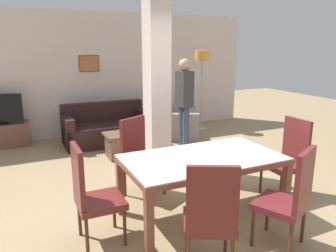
{
  "coord_description": "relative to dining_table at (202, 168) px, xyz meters",
  "views": [
    {
      "loc": [
        -1.88,
        -3.06,
        2.0
      ],
      "look_at": [
        0.0,
        0.94,
        0.9
      ],
      "focal_mm": 35.0,
      "sensor_mm": 36.0,
      "label": 1
    }
  ],
  "objects": [
    {
      "name": "dining_chair_head_left",
      "position": [
        -1.3,
        0.0,
        -0.05
      ],
      "size": [
        0.46,
        0.46,
        1.06
      ],
      "rotation": [
        0.0,
        0.0,
        -1.57
      ],
      "color": "maroon",
      "rests_on": "ground_plane"
    },
    {
      "name": "back_wall",
      "position": [
        -0.0,
        4.32,
        0.74
      ],
      "size": [
        7.2,
        0.09,
        2.7
      ],
      "color": "beige",
      "rests_on": "ground_plane"
    },
    {
      "name": "standing_person",
      "position": [
        1.04,
        2.42,
        0.41
      ],
      "size": [
        0.23,
        0.39,
        1.75
      ],
      "rotation": [
        0.0,
        0.0,
        1.54
      ],
      "color": "#3A4A64",
      "rests_on": "ground_plane"
    },
    {
      "name": "dining_chair_near_left",
      "position": [
        -0.45,
        -0.88,
        -0.05
      ],
      "size": [
        0.62,
        0.62,
        1.06
      ],
      "rotation": [
        0.0,
        0.0,
        -0.47
      ],
      "color": "maroon",
      "rests_on": "ground_plane"
    },
    {
      "name": "divider_pillar",
      "position": [
        0.17,
        1.72,
        0.74
      ],
      "size": [
        0.34,
        0.37,
        2.7
      ],
      "color": "beige",
      "rests_on": "ground_plane"
    },
    {
      "name": "floor_lamp",
      "position": [
        2.14,
        3.63,
        0.97
      ],
      "size": [
        0.34,
        0.34,
        1.87
      ],
      "color": "#B7B7BC",
      "rests_on": "ground_plane"
    },
    {
      "name": "coffee_table",
      "position": [
        -0.21,
        2.46,
        -0.38
      ],
      "size": [
        0.63,
        0.52,
        0.44
      ],
      "color": "brown",
      "rests_on": "ground_plane"
    },
    {
      "name": "sofa",
      "position": [
        -0.22,
        3.49,
        -0.33
      ],
      "size": [
        1.75,
        0.88,
        0.81
      ],
      "rotation": [
        0.0,
        0.0,
        3.14
      ],
      "color": "black",
      "rests_on": "ground_plane"
    },
    {
      "name": "armchair",
      "position": [
        1.33,
        3.31,
        -0.34
      ],
      "size": [
        1.17,
        1.21,
        0.75
      ],
      "rotation": [
        0.0,
        0.0,
        4.26
      ],
      "color": "#A39492",
      "rests_on": "ground_plane"
    },
    {
      "name": "dining_chair_far_left",
      "position": [
        -0.45,
        0.89,
        -0.05
      ],
      "size": [
        0.62,
        0.62,
        1.06
      ],
      "rotation": [
        0.0,
        0.0,
        -2.68
      ],
      "color": "maroon",
      "rests_on": "ground_plane"
    },
    {
      "name": "ground_plane",
      "position": [
        0.0,
        0.0,
        -0.61
      ],
      "size": [
        18.0,
        18.0,
        0.0
      ],
      "primitive_type": "plane",
      "color": "#9D845D"
    },
    {
      "name": "dining_chair_near_right",
      "position": [
        0.45,
        -0.91,
        -0.05
      ],
      "size": [
        0.62,
        0.62,
        1.06
      ],
      "rotation": [
        0.0,
        0.0,
        0.46
      ],
      "color": "maroon",
      "rests_on": "ground_plane"
    },
    {
      "name": "dining_table",
      "position": [
        0.0,
        0.0,
        0.0
      ],
      "size": [
        1.82,
        1.02,
        0.75
      ],
      "color": "brown",
      "rests_on": "ground_plane"
    },
    {
      "name": "bottle",
      "position": [
        -0.13,
        2.35,
        -0.07
      ],
      "size": [
        0.07,
        0.07,
        0.24
      ],
      "color": "#194C23",
      "rests_on": "coffee_table"
    },
    {
      "name": "dining_chair_head_right",
      "position": [
        1.34,
        0.0,
        -0.05
      ],
      "size": [
        0.46,
        0.46,
        1.06
      ],
      "rotation": [
        0.0,
        0.0,
        1.57
      ],
      "color": "maroon",
      "rests_on": "ground_plane"
    }
  ]
}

